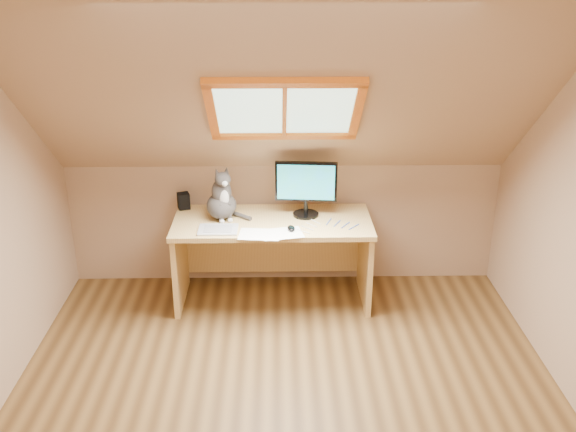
{
  "coord_description": "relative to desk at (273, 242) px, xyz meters",
  "views": [
    {
      "loc": [
        -0.05,
        -3.12,
        2.59
      ],
      "look_at": [
        0.02,
        1.0,
        0.88
      ],
      "focal_mm": 40.0,
      "sensor_mm": 36.0,
      "label": 1
    }
  ],
  "objects": [
    {
      "name": "monitor",
      "position": [
        0.26,
        0.02,
        0.47
      ],
      "size": [
        0.47,
        0.2,
        0.43
      ],
      "color": "black",
      "rests_on": "desk"
    },
    {
      "name": "desk_speaker",
      "position": [
        -0.71,
        0.18,
        0.28
      ],
      "size": [
        0.11,
        0.11,
        0.13
      ],
      "primitive_type": "cube",
      "rotation": [
        0.0,
        0.0,
        0.33
      ],
      "color": "black",
      "rests_on": "desk"
    },
    {
      "name": "mouse",
      "position": [
        0.14,
        -0.26,
        0.23
      ],
      "size": [
        0.06,
        0.1,
        0.03
      ],
      "primitive_type": "ellipsoid",
      "rotation": [
        0.0,
        0.0,
        0.11
      ],
      "color": "black",
      "rests_on": "desk"
    },
    {
      "name": "papers",
      "position": [
        -0.0,
        -0.33,
        0.22
      ],
      "size": [
        0.33,
        0.27,
        0.0
      ],
      "color": "white",
      "rests_on": "desk"
    },
    {
      "name": "cat",
      "position": [
        -0.38,
        -0.02,
        0.37
      ],
      "size": [
        0.31,
        0.34,
        0.42
      ],
      "color": "#494441",
      "rests_on": "desk"
    },
    {
      "name": "room_shell",
      "position": [
        0.09,
        -1.54,
        0.96
      ],
      "size": [
        3.52,
        3.52,
        2.41
      ],
      "color": "tan",
      "rests_on": "ground"
    },
    {
      "name": "ground",
      "position": [
        0.09,
        -1.45,
        -0.47
      ],
      "size": [
        3.5,
        3.5,
        0.0
      ],
      "primitive_type": "plane",
      "color": "brown",
      "rests_on": "ground"
    },
    {
      "name": "graphics_tablet",
      "position": [
        -0.4,
        -0.26,
        0.22
      ],
      "size": [
        0.29,
        0.21,
        0.01
      ],
      "primitive_type": "cube",
      "rotation": [
        0.0,
        0.0,
        -0.01
      ],
      "color": "#B2B2B7",
      "rests_on": "desk"
    },
    {
      "name": "desk",
      "position": [
        0.0,
        0.0,
        0.0
      ],
      "size": [
        1.51,
        0.66,
        0.69
      ],
      "color": "tan",
      "rests_on": "ground"
    },
    {
      "name": "cables",
      "position": [
        0.42,
        -0.18,
        0.22
      ],
      "size": [
        0.51,
        0.26,
        0.01
      ],
      "color": "silver",
      "rests_on": "desk"
    }
  ]
}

